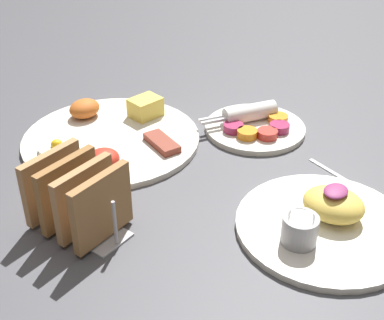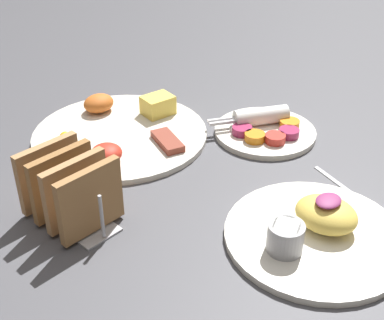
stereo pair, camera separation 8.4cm
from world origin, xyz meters
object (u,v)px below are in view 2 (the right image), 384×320
at_px(plate_condiments, 265,129).
at_px(toast_rack, 70,189).
at_px(plate_breakfast, 120,131).
at_px(plate_foreground, 315,230).

height_order(plate_condiments, toast_rack, toast_rack).
bearing_deg(toast_rack, plate_breakfast, 34.02).
height_order(plate_foreground, toast_rack, toast_rack).
relative_size(plate_foreground, toast_rack, 1.67).
bearing_deg(plate_foreground, toast_rack, 125.62).
xyz_separation_m(plate_breakfast, plate_condiments, (0.19, -0.19, 0.00)).
bearing_deg(plate_foreground, plate_breakfast, 89.88).
bearing_deg(toast_rack, plate_foreground, -54.38).
height_order(plate_breakfast, toast_rack, toast_rack).
xyz_separation_m(plate_breakfast, toast_rack, (-0.20, -0.13, 0.04)).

